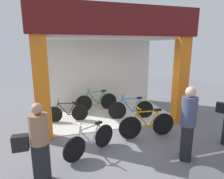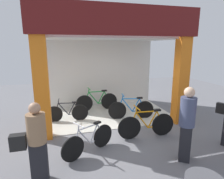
% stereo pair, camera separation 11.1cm
% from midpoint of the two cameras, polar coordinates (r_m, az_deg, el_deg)
% --- Properties ---
extents(ground_plane, '(17.54, 17.54, 0.00)m').
position_cam_midpoint_polar(ground_plane, '(6.27, 1.33, -11.67)').
color(ground_plane, slate).
rests_on(ground_plane, ground).
extents(shop_facade, '(4.97, 3.09, 3.72)m').
position_cam_midpoint_polar(shop_facade, '(7.05, -2.02, 7.64)').
color(shop_facade, beige).
rests_on(shop_facade, ground).
extents(bicycle_inside_0, '(1.64, 0.45, 0.91)m').
position_cam_midpoint_polar(bicycle_inside_0, '(7.02, 5.23, -5.80)').
color(bicycle_inside_0, black).
rests_on(bicycle_inside_0, ground).
extents(bicycle_inside_1, '(1.73, 0.47, 0.95)m').
position_cam_midpoint_polar(bicycle_inside_1, '(7.90, -4.99, -3.56)').
color(bicycle_inside_1, black).
rests_on(bicycle_inside_1, ground).
extents(bicycle_inside_2, '(1.45, 0.40, 0.80)m').
position_cam_midpoint_polar(bicycle_inside_2, '(6.94, -13.60, -6.73)').
color(bicycle_inside_2, black).
rests_on(bicycle_inside_2, ground).
extents(bicycle_parked_0, '(1.71, 0.47, 0.94)m').
position_cam_midpoint_polar(bicycle_parked_0, '(5.72, 9.86, -10.25)').
color(bicycle_parked_0, black).
rests_on(bicycle_parked_0, ground).
extents(bicycle_parked_1, '(1.36, 0.80, 0.85)m').
position_cam_midpoint_polar(bicycle_parked_1, '(4.88, -7.06, -14.85)').
color(bicycle_parked_1, black).
rests_on(bicycle_parked_1, ground).
extents(pedestrian_0, '(0.64, 0.34, 1.61)m').
position_cam_midpoint_polar(pedestrian_0, '(3.97, -21.77, -14.56)').
color(pedestrian_0, black).
rests_on(pedestrian_0, ground).
extents(pedestrian_2, '(0.48, 0.48, 1.73)m').
position_cam_midpoint_polar(pedestrian_2, '(4.71, 20.97, -9.17)').
color(pedestrian_2, black).
rests_on(pedestrian_2, ground).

